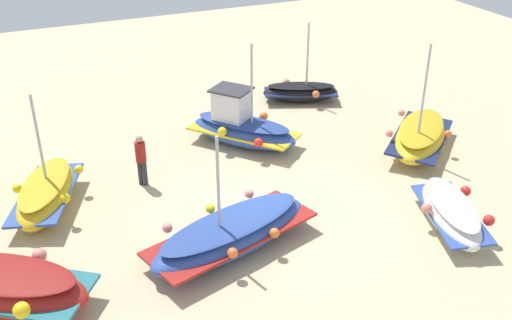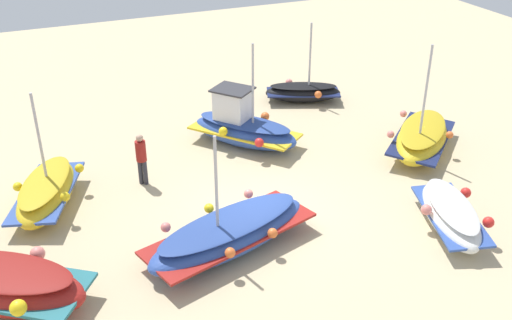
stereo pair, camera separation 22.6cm
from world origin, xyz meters
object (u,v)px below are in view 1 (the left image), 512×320
(fishing_boat_0, at_px, (46,193))
(fishing_boat_5, at_px, (420,137))
(fishing_boat_1, at_px, (242,127))
(fishing_boat_2, at_px, (231,233))
(fishing_boat_3, at_px, (451,213))
(fishing_boat_6, at_px, (5,287))
(fishing_boat_4, at_px, (301,92))
(person_walking, at_px, (141,157))

(fishing_boat_0, height_order, fishing_boat_5, fishing_boat_5)
(fishing_boat_0, relative_size, fishing_boat_1, 0.94)
(fishing_boat_0, distance_m, fishing_boat_1, 6.90)
(fishing_boat_2, distance_m, fishing_boat_3, 6.02)
(fishing_boat_3, relative_size, fishing_boat_5, 0.87)
(fishing_boat_5, relative_size, fishing_boat_6, 0.94)
(fishing_boat_2, xyz_separation_m, fishing_boat_4, (-6.29, -8.13, -0.08))
(fishing_boat_5, bearing_deg, fishing_boat_6, 149.44)
(fishing_boat_1, bearing_deg, fishing_boat_2, 115.72)
(fishing_boat_5, bearing_deg, fishing_boat_0, 132.22)
(fishing_boat_1, relative_size, person_walking, 2.39)
(fishing_boat_2, relative_size, fishing_boat_5, 1.28)
(fishing_boat_0, relative_size, person_walking, 2.25)
(fishing_boat_4, relative_size, person_walking, 1.95)
(fishing_boat_4, bearing_deg, fishing_boat_5, 129.42)
(fishing_boat_2, relative_size, person_walking, 3.01)
(fishing_boat_2, bearing_deg, person_walking, 90.75)
(fishing_boat_3, bearing_deg, fishing_boat_1, -136.63)
(fishing_boat_2, height_order, fishing_boat_4, fishing_boat_2)
(fishing_boat_4, distance_m, fishing_boat_5, 5.77)
(fishing_boat_1, xyz_separation_m, fishing_boat_3, (-3.23, 7.02, -0.19))
(fishing_boat_2, distance_m, fishing_boat_4, 10.27)
(fishing_boat_4, relative_size, fishing_boat_6, 0.78)
(fishing_boat_5, bearing_deg, person_walking, 129.02)
(fishing_boat_0, xyz_separation_m, fishing_boat_1, (-6.72, -1.55, 0.14))
(fishing_boat_6, bearing_deg, fishing_boat_3, -151.97)
(fishing_boat_5, distance_m, person_walking, 9.37)
(fishing_boat_1, relative_size, fishing_boat_3, 1.16)
(person_walking, bearing_deg, fishing_boat_2, -124.53)
(fishing_boat_4, bearing_deg, person_walking, 50.30)
(fishing_boat_1, relative_size, fishing_boat_6, 0.96)
(fishing_boat_3, xyz_separation_m, person_walking, (7.09, -5.67, 0.51))
(fishing_boat_4, height_order, person_walking, fishing_boat_4)
(fishing_boat_3, bearing_deg, fishing_boat_2, -85.95)
(fishing_boat_3, xyz_separation_m, fishing_boat_4, (-0.46, -9.64, -0.05))
(fishing_boat_5, distance_m, fishing_boat_6, 13.68)
(person_walking, bearing_deg, fishing_boat_3, -90.14)
(fishing_boat_3, xyz_separation_m, fishing_boat_6, (11.30, -1.54, 0.11))
(person_walking, bearing_deg, fishing_boat_5, -61.04)
(fishing_boat_3, bearing_deg, fishing_boat_6, -79.11)
(fishing_boat_0, relative_size, fishing_boat_6, 0.90)
(fishing_boat_3, relative_size, fishing_boat_4, 1.06)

